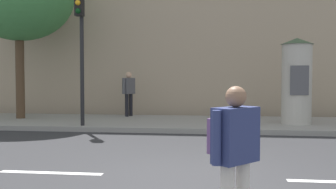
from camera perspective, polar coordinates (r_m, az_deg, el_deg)
ground_plane at (r=6.71m, az=3.39°, el=-11.59°), size 80.00×80.00×0.00m
sidewalk_curb at (r=13.59m, az=5.44°, el=-4.10°), size 36.00×4.00×0.15m
lane_markings at (r=6.71m, az=3.39°, el=-11.55°), size 25.80×0.16×0.01m
traffic_light at (r=12.51m, az=-12.23°, el=8.19°), size 0.24×0.45×4.04m
poster_column at (r=13.37m, az=17.66°, el=1.90°), size 1.02×1.02×2.71m
pedestrian_in_red_top at (r=4.13m, az=9.25°, el=-7.43°), size 0.54×0.54×1.54m
pedestrian_with_bag at (r=15.29m, az=-5.55°, el=0.64°), size 0.43×0.61×1.67m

